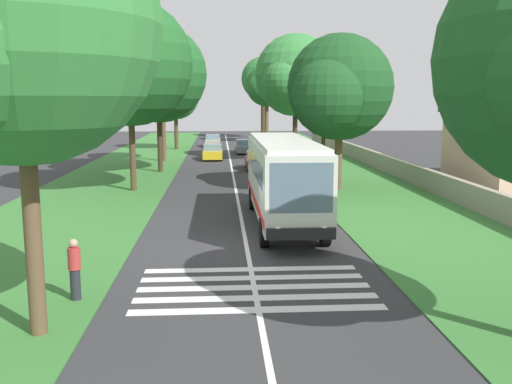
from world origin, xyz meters
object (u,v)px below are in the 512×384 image
Objects in this scene: trailing_car_2 at (244,147)px; roadside_tree_right_4 at (266,87)px; trailing_car_0 at (257,161)px; roadside_tree_left_0 at (8,31)px; roadside_tree_right_0 at (262,80)px; roadside_tree_right_2 at (337,90)px; roadside_tree_left_1 at (155,77)px; roadside_tree_left_4 at (125,66)px; trailing_car_3 at (213,141)px; roadside_tree_left_3 at (175,97)px; roadside_tree_right_3 at (294,77)px; pedestrian at (75,269)px; coach_bus at (283,176)px; utility_pole at (324,123)px; trailing_car_1 at (213,152)px; roadside_tree_left_2 at (161,84)px.

roadside_tree_right_4 is at bearing -12.54° from trailing_car_2.
roadside_tree_left_0 is at bearing 166.82° from trailing_car_0.
roadside_tree_right_0 is 1.23× the size of roadside_tree_right_2.
roadside_tree_left_0 is at bearing -179.47° from roadside_tree_left_1.
roadside_tree_left_4 is 0.98× the size of roadside_tree_right_0.
trailing_car_3 is 0.43× the size of roadside_tree_left_0.
roadside_tree_left_0 is 50.86m from roadside_tree_left_3.
pedestrian is (-36.14, 10.65, -6.52)m from roadside_tree_right_3.
roadside_tree_right_0 reaches higher than roadside_tree_right_2.
trailing_car_2 is 17.84m from roadside_tree_left_1.
coach_bus is at bearing 176.26° from roadside_tree_right_4.
utility_pole is (-46.28, -0.38, -4.24)m from roadside_tree_right_0.
roadside_tree_right_3 is 16.42m from utility_pole.
utility_pole is (-28.41, -11.34, -1.72)m from roadside_tree_left_3.
trailing_car_1 is 0.43× the size of roadside_tree_right_4.
roadside_tree_left_0 is 69.54m from roadside_tree_right_0.
roadside_tree_left_0 is 5.95× the size of pedestrian.
coach_bus is 0.98× the size of roadside_tree_right_0.
coach_bus is 1.22× the size of roadside_tree_left_2.
trailing_car_3 is 34.41m from roadside_tree_right_2.
trailing_car_2 is 0.43× the size of roadside_tree_left_0.
roadside_tree_left_4 reaches higher than trailing_car_0.
trailing_car_1 is (7.75, 3.59, 0.00)m from trailing_car_0.
roadside_tree_left_0 reaches higher than roadside_tree_left_3.
pedestrian is at bearing 171.37° from roadside_tree_right_0.
pedestrian reaches higher than trailing_car_0.
roadside_tree_right_4 reaches higher than roadside_tree_left_3.
roadside_tree_right_3 is (-12.35, -11.54, 1.71)m from roadside_tree_left_3.
roadside_tree_left_0 is 0.90× the size of roadside_tree_left_4.
trailing_car_2 is at bearing 31.06° from roadside_tree_right_3.
roadside_tree_right_4 is 38.61m from utility_pole.
roadside_tree_right_2 is 1.21× the size of utility_pole.
roadside_tree_right_4 is (6.88, -6.74, 6.43)m from trailing_car_3.
roadside_tree_right_0 is 1.50× the size of utility_pole.
trailing_car_0 is 30.07m from roadside_tree_right_4.
roadside_tree_left_0 is 40.08m from roadside_tree_right_3.
roadside_tree_left_4 is 6.64× the size of pedestrian.
roadside_tree_left_0 is 6.42m from pedestrian.
roadside_tree_right_2 is (-9.51, -11.70, -1.11)m from roadside_tree_left_1.
coach_bus is 1.02× the size of roadside_tree_left_1.
pedestrian is (2.36, -0.50, -5.95)m from roadside_tree_left_0.
trailing_car_1 is 2.54× the size of pedestrian.
roadside_tree_left_4 is at bearing 94.97° from utility_pole.
coach_bus is 13.71m from roadside_tree_left_4.
roadside_tree_left_1 is 0.95× the size of roadside_tree_right_0.
trailing_car_3 is 17.89m from roadside_tree_right_0.
roadside_tree_left_2 is 16.68m from roadside_tree_left_4.
trailing_car_0 is at bearing 151.21° from roadside_tree_right_3.
roadside_tree_left_2 reaches higher than roadside_tree_left_3.
trailing_car_0 is 10.29m from roadside_tree_right_3.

